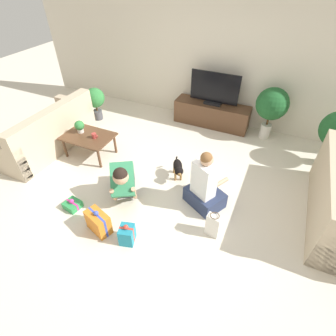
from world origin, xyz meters
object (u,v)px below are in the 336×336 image
(potted_plant_corner_left, at_px, (95,100))
(tv, at_px, (214,90))
(tv_console, at_px, (212,114))
(gift_box_c, at_px, (127,234))
(person_sitting, at_px, (205,187))
(potted_plant_back_right, at_px, (272,105))
(gift_box_a, at_px, (73,205))
(mug, at_px, (94,136))
(coffee_table, at_px, (88,138))
(dog, at_px, (178,168))
(gift_box_b, at_px, (98,222))
(tabletop_plant, at_px, (80,126))
(gift_bag_a, at_px, (213,225))
(sofa_left, at_px, (47,134))
(person_kneeling, at_px, (123,180))

(potted_plant_corner_left, bearing_deg, tv, 18.94)
(tv_console, height_order, gift_box_c, tv_console)
(person_sitting, bearing_deg, tv, -47.02)
(potted_plant_back_right, height_order, gift_box_a, potted_plant_back_right)
(tv, distance_m, person_sitting, 2.39)
(mug, bearing_deg, coffee_table, 176.81)
(dog, distance_m, gift_box_b, 1.50)
(person_sitting, xyz_separation_m, tabletop_plant, (-2.44, 0.36, 0.19))
(potted_plant_back_right, bearing_deg, gift_box_b, -116.65)
(tv, distance_m, tabletop_plant, 2.66)
(potted_plant_back_right, bearing_deg, tv, 177.46)
(tv, xyz_separation_m, potted_plant_corner_left, (-2.35, -0.81, -0.31))
(mug, bearing_deg, potted_plant_back_right, 36.08)
(potted_plant_back_right, distance_m, gift_box_a, 3.85)
(coffee_table, bearing_deg, gift_bag_a, -16.96)
(potted_plant_back_right, distance_m, gift_box_c, 3.50)
(dog, xyz_separation_m, tabletop_plant, (-1.88, -0.01, 0.30))
(tv_console, distance_m, dog, 1.90)
(gift_bag_a, bearing_deg, mug, 162.19)
(sofa_left, relative_size, person_kneeling, 2.36)
(tv, distance_m, gift_box_b, 3.39)
(potted_plant_back_right, xyz_separation_m, person_sitting, (-0.52, -2.22, -0.37))
(gift_box_a, xyz_separation_m, tabletop_plant, (-0.74, 1.22, 0.47))
(gift_box_a, bearing_deg, tabletop_plant, 121.38)
(potted_plant_corner_left, relative_size, person_kneeling, 0.88)
(gift_box_b, bearing_deg, tv_console, 81.33)
(person_kneeling, relative_size, person_sitting, 0.84)
(tv, relative_size, person_sitting, 1.03)
(potted_plant_back_right, xyz_separation_m, gift_bag_a, (-0.24, -2.68, -0.52))
(tv_console, bearing_deg, person_sitting, -75.15)
(coffee_table, relative_size, person_sitting, 0.91)
(gift_box_c, bearing_deg, gift_box_b, -179.32)
(mug, bearing_deg, gift_bag_a, -17.81)
(potted_plant_corner_left, distance_m, mug, 1.44)
(person_kneeling, distance_m, gift_box_c, 0.81)
(gift_box_b, distance_m, mug, 1.69)
(potted_plant_back_right, bearing_deg, dog, -120.36)
(sofa_left, relative_size, coffee_table, 2.18)
(sofa_left, bearing_deg, gift_bag_a, 79.43)
(gift_box_a, xyz_separation_m, mug, (-0.40, 1.17, 0.39))
(dog, xyz_separation_m, gift_box_b, (-0.54, -1.39, -0.07))
(tv, height_order, dog, tv)
(sofa_left, relative_size, tv_console, 1.22)
(dog, bearing_deg, mug, 152.93)
(person_sitting, xyz_separation_m, gift_box_b, (-1.10, -1.02, -0.18))
(potted_plant_back_right, relative_size, mug, 8.55)
(tv_console, xyz_separation_m, gift_box_b, (-0.50, -3.29, -0.08))
(gift_box_c, height_order, gift_bag_a, gift_bag_a)
(tabletop_plant, bearing_deg, person_kneeling, -28.46)
(gift_box_c, relative_size, tabletop_plant, 1.39)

